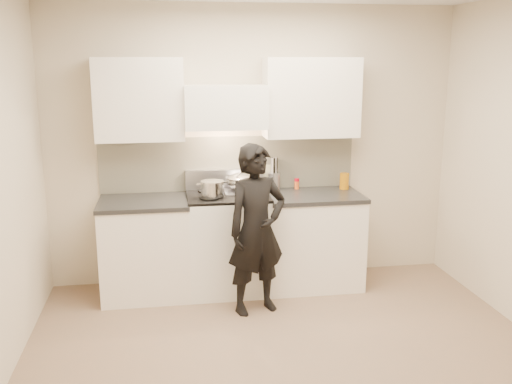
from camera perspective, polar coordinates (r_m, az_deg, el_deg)
ground_plane at (r=4.43m, az=3.48°, el=-16.39°), size 4.00×4.00×0.00m
room_shell at (r=4.25m, az=1.92°, el=5.23°), size 4.04×3.54×2.70m
stove at (r=5.48m, az=-2.80°, el=-5.01°), size 0.76×0.65×0.96m
counter_right at (r=5.64m, az=5.64°, el=-4.70°), size 0.92×0.67×0.92m
counter_left at (r=5.46m, az=-11.00°, el=-5.47°), size 0.82×0.67×0.92m
wok at (r=5.46m, az=-1.42°, el=1.10°), size 0.31×0.38×0.25m
stock_pot at (r=5.22m, az=-4.38°, el=0.36°), size 0.30×0.24×0.14m
utensil_crock at (r=5.65m, az=1.82°, el=1.25°), size 0.12×0.12×0.32m
spice_jar at (r=5.69m, az=4.10°, el=0.84°), size 0.05×0.05×0.11m
oil_glass at (r=5.73m, az=8.82°, el=1.09°), size 0.09×0.09×0.16m
person at (r=4.93m, az=0.07°, el=-3.79°), size 0.63×0.51×1.49m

